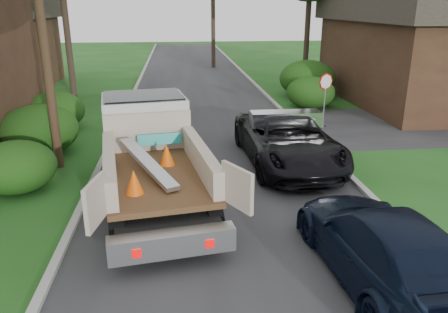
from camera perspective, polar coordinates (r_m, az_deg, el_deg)
name	(u,v)px	position (r m, az deg, el deg)	size (l,w,h in m)	color
ground	(237,227)	(11.13, 1.65, -9.23)	(120.00, 120.00, 0.00)	#1C4814
road	(208,125)	(20.44, -2.16, 4.14)	(8.00, 90.00, 0.02)	#28282B
curb_left	(118,126)	(20.56, -13.65, 3.86)	(0.20, 90.00, 0.12)	#9E9E99
curb_right	(293,121)	(21.10, 9.05, 4.55)	(0.20, 90.00, 0.12)	#9E9E99
stop_sign	(325,89)	(20.13, 13.10, 8.60)	(0.71, 0.32, 2.48)	slate
utility_pole	(40,9)	(15.24, -22.93, 17.29)	(2.42, 1.25, 10.00)	#382619
house_right	(433,46)	(27.80, 25.63, 12.93)	(9.72, 12.96, 6.20)	#392117
hedge_left_a	(16,167)	(14.32, -25.54, -1.22)	(2.34, 2.34, 1.53)	#143F0E
hedge_left_b	(39,130)	(17.54, -23.02, 3.22)	(2.86, 2.86, 1.87)	#143F0E
hedge_left_c	(55,111)	(20.91, -21.20, 5.58)	(2.60, 2.60, 1.70)	#143F0E
hedge_right_a	(311,92)	(24.22, 11.24, 8.21)	(2.60, 2.60, 1.70)	#143F0E
hedge_right_b	(307,79)	(27.20, 10.85, 9.95)	(3.38, 3.38, 2.21)	#143F0E
flatbed_truck	(149,144)	(12.93, -9.72, 1.59)	(3.92, 7.38, 2.67)	black
black_pickup	(288,140)	(15.34, 8.31, 2.19)	(2.88, 6.24, 1.74)	black
navy_suv	(384,246)	(9.38, 20.15, -10.92)	(2.17, 5.33, 1.55)	black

